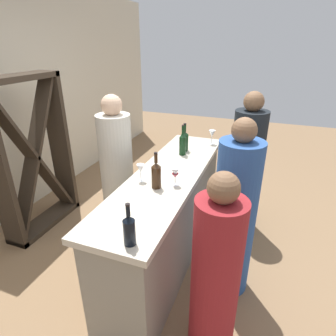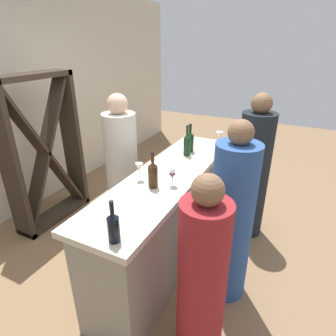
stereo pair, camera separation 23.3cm
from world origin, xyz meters
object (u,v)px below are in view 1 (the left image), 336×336
object	(u,v)px
wine_bottle_second_left_amber_brown	(156,175)
person_right_guest	(215,277)
wine_glass_near_right	(141,169)
wine_glass_near_left	(212,134)
person_center_guest	(245,170)
person_left_guest	(234,218)
wine_bottle_center_dark_green	(183,144)
wine_glass_near_center	(175,174)
wine_bottle_second_right_dark_green	(185,141)
wine_bottle_leftmost_near_black	(129,229)
wine_rack	(33,157)
person_server_behind	(117,175)

from	to	relation	value
wine_bottle_second_left_amber_brown	person_right_guest	xyz separation A→B (m)	(-0.46, -0.61, -0.45)
wine_glass_near_right	wine_bottle_second_left_amber_brown	bearing A→B (deg)	-110.65
wine_glass_near_left	person_center_guest	xyz separation A→B (m)	(-0.06, -0.42, -0.36)
wine_glass_near_right	person_left_guest	world-z (taller)	person_left_guest
wine_bottle_center_dark_green	wine_glass_near_center	distance (m)	0.69
wine_glass_near_center	wine_bottle_second_right_dark_green	bearing A→B (deg)	11.95
wine_bottle_second_left_amber_brown	person_right_guest	distance (m)	0.88
wine_glass_near_center	person_right_guest	bearing A→B (deg)	-138.99
wine_bottle_leftmost_near_black	wine_bottle_center_dark_green	distance (m)	1.48
wine_glass_near_right	person_left_guest	distance (m)	0.89
wine_glass_near_left	wine_bottle_leftmost_near_black	bearing A→B (deg)	177.98
wine_bottle_leftmost_near_black	wine_bottle_second_right_dark_green	distance (m)	1.60
wine_glass_near_center	wine_glass_near_right	size ratio (longest dim) A/B	1.01
wine_rack	person_center_guest	bearing A→B (deg)	-70.64
wine_bottle_center_dark_green	wine_glass_near_right	distance (m)	0.72
wine_bottle_center_dark_green	person_left_guest	xyz separation A→B (m)	(-0.60, -0.66, -0.38)
wine_bottle_second_left_amber_brown	person_center_guest	distance (m)	1.34
person_left_guest	wine_bottle_second_right_dark_green	bearing A→B (deg)	-45.76
wine_bottle_second_left_amber_brown	person_left_guest	world-z (taller)	person_left_guest
wine_rack	wine_glass_near_center	xyz separation A→B (m)	(-0.25, -1.79, 0.20)
wine_bottle_second_left_amber_brown	wine_glass_near_center	bearing A→B (deg)	-53.64
wine_glass_near_right	person_center_guest	xyz separation A→B (m)	(1.08, -0.78, -0.35)
person_right_guest	person_left_guest	bearing A→B (deg)	-90.21
wine_bottle_second_left_amber_brown	wine_glass_near_center	world-z (taller)	wine_bottle_second_left_amber_brown
wine_rack	wine_bottle_second_right_dark_green	xyz separation A→B (m)	(0.54, -1.62, 0.22)
wine_bottle_center_dark_green	wine_bottle_second_right_dark_green	distance (m)	0.12
wine_bottle_leftmost_near_black	wine_glass_near_center	world-z (taller)	wine_bottle_leftmost_near_black
person_center_guest	wine_glass_near_right	bearing A→B (deg)	50.70
wine_glass_near_left	person_right_guest	xyz separation A→B (m)	(-1.66, -0.42, -0.45)
person_left_guest	person_center_guest	distance (m)	0.97
wine_bottle_center_dark_green	person_right_guest	bearing A→B (deg)	-152.77
person_left_guest	person_server_behind	distance (m)	1.37
wine_bottle_center_dark_green	wine_glass_near_left	distance (m)	0.49
wine_bottle_center_dark_green	wine_bottle_second_right_dark_green	size ratio (longest dim) A/B	1.06
wine_glass_near_right	person_right_guest	size ratio (longest dim) A/B	0.11
wine_bottle_second_right_dark_green	wine_glass_near_right	size ratio (longest dim) A/B	1.98
wine_rack	person_right_guest	world-z (taller)	wine_rack
wine_glass_near_left	person_left_guest	world-z (taller)	person_left_guest
person_left_guest	person_right_guest	size ratio (longest dim) A/B	1.11
wine_bottle_second_left_amber_brown	person_server_behind	bearing A→B (deg)	52.42
person_server_behind	wine_glass_near_left	bearing A→B (deg)	38.40
wine_bottle_center_dark_green	wine_glass_near_right	size ratio (longest dim) A/B	2.09
wine_bottle_leftmost_near_black	wine_glass_near_right	size ratio (longest dim) A/B	1.80
wine_glass_near_center	person_server_behind	distance (m)	0.99
wine_bottle_leftmost_near_black	wine_glass_near_right	distance (m)	0.82
person_left_guest	wine_glass_near_right	bearing A→B (deg)	8.75
wine_rack	person_center_guest	size ratio (longest dim) A/B	1.09
wine_rack	wine_bottle_center_dark_green	bearing A→B (deg)	-75.37
wine_bottle_second_left_amber_brown	wine_glass_near_left	world-z (taller)	wine_bottle_second_left_amber_brown
wine_bottle_leftmost_near_black	wine_glass_near_left	world-z (taller)	wine_bottle_leftmost_near_black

